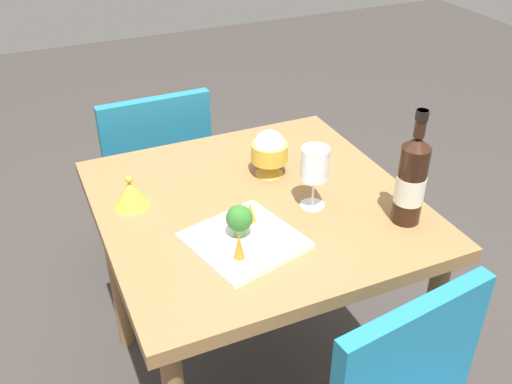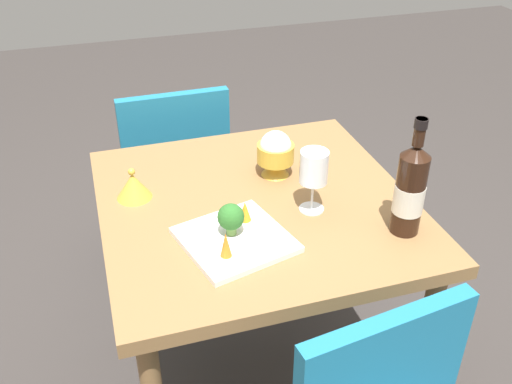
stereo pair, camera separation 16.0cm
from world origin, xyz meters
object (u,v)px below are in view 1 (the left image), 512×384
rice_bowl (269,152)px  serving_plate (244,241)px  wine_glass (315,165)px  broccoli_floret (239,219)px  wine_bottle (411,180)px  rice_bowl_lid (131,193)px  carrot_garnish_right (250,211)px  carrot_garnish_left (239,246)px  chair_near_window (155,169)px

rice_bowl → serving_plate: (-0.29, 0.20, -0.07)m
wine_glass → serving_plate: bearing=108.8°
rice_bowl → broccoli_floret: bearing=142.5°
rice_bowl → serving_plate: bearing=144.8°
wine_bottle → rice_bowl_lid: 0.75m
broccoli_floret → wine_glass: bearing=-75.2°
rice_bowl → serving_plate: 0.36m
wine_bottle → carrot_garnish_right: wine_bottle is taller
carrot_garnish_right → rice_bowl: bearing=-35.4°
rice_bowl → broccoli_floret: (-0.27, 0.21, -0.01)m
serving_plate → wine_bottle: bearing=-100.3°
wine_bottle → broccoli_floret: bearing=77.7°
rice_bowl → wine_glass: bearing=-170.6°
carrot_garnish_left → broccoli_floret: bearing=-23.1°
chair_near_window → rice_bowl: bearing=-68.8°
chair_near_window → wine_glass: size_ratio=4.75×
wine_glass → broccoli_floret: size_ratio=2.09×
wine_bottle → chair_near_window: bearing=25.9°
rice_bowl_lid → chair_near_window: bearing=-19.7°
rice_bowl → rice_bowl_lid: bearing=90.4°
rice_bowl → wine_bottle: bearing=-148.3°
wine_bottle → broccoli_floret: size_ratio=3.70×
wine_glass → serving_plate: wine_glass is taller
rice_bowl_lid → broccoli_floret: bearing=-142.0°
wine_bottle → broccoli_floret: wine_bottle is taller
rice_bowl_lid → carrot_garnish_right: rice_bowl_lid is taller
wine_bottle → rice_bowl: bearing=31.7°
serving_plate → carrot_garnish_left: 0.09m
chair_near_window → wine_bottle: wine_bottle is taller
carrot_garnish_left → rice_bowl: bearing=-34.6°
chair_near_window → broccoli_floret: size_ratio=9.91×
chair_near_window → rice_bowl_lid: size_ratio=8.50×
chair_near_window → carrot_garnish_left: size_ratio=12.81×
rice_bowl_lid → carrot_garnish_left: bearing=-153.4°
chair_near_window → carrot_garnish_left: bearing=-92.1°
chair_near_window → wine_glass: wine_glass is taller
serving_plate → carrot_garnish_left: (-0.07, 0.04, 0.04)m
wine_bottle → carrot_garnish_left: size_ratio=4.79×
chair_near_window → wine_glass: bearing=-72.0°
serving_plate → carrot_garnish_right: size_ratio=5.34×
wine_glass → broccoli_floret: bearing=104.8°
wine_bottle → serving_plate: size_ratio=1.04×
chair_near_window → serving_plate: size_ratio=2.79×
wine_bottle → rice_bowl: size_ratio=2.24×
chair_near_window → wine_glass: 0.88m
wine_glass → carrot_garnish_left: wine_glass is taller
chair_near_window → carrot_garnish_right: 0.83m
serving_plate → carrot_garnish_right: carrot_garnish_right is taller
wine_glass → rice_bowl: 0.22m
wine_bottle → serving_plate: wine_bottle is taller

